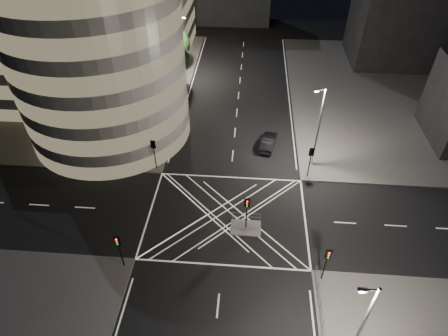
# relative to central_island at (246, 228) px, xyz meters

# --- Properties ---
(ground) EXTENTS (120.00, 120.00, 0.00)m
(ground) POSITION_rel_central_island_xyz_m (-2.00, 1.50, -0.07)
(ground) COLOR black
(ground) RESTS_ON ground
(sidewalk_far_left) EXTENTS (42.00, 42.00, 0.15)m
(sidewalk_far_left) POSITION_rel_central_island_xyz_m (-31.00, 28.50, 0.00)
(sidewalk_far_left) COLOR #524F4D
(sidewalk_far_left) RESTS_ON ground
(sidewalk_far_right) EXTENTS (42.00, 42.00, 0.15)m
(sidewalk_far_right) POSITION_rel_central_island_xyz_m (27.00, 28.50, 0.00)
(sidewalk_far_right) COLOR #524F4D
(sidewalk_far_right) RESTS_ON ground
(central_island) EXTENTS (3.00, 2.00, 0.15)m
(central_island) POSITION_rel_central_island_xyz_m (0.00, 0.00, 0.00)
(central_island) COLOR slate
(central_island) RESTS_ON ground
(office_tower_curved) EXTENTS (30.00, 29.00, 27.20)m
(office_tower_curved) POSITION_rel_central_island_xyz_m (-22.74, 20.24, 12.58)
(office_tower_curved) COLOR gray
(office_tower_curved) RESTS_ON sidewalk_far_left
(building_right_far) EXTENTS (14.00, 12.00, 15.00)m
(building_right_far) POSITION_rel_central_island_xyz_m (24.00, 41.50, 7.58)
(building_right_far) COLOR black
(building_right_far) RESTS_ON sidewalk_far_right
(tree_a) EXTENTS (4.10, 4.10, 6.88)m
(tree_a) POSITION_rel_central_island_xyz_m (-12.50, 10.50, 4.59)
(tree_a) COLOR black
(tree_a) RESTS_ON sidewalk_far_left
(tree_b) EXTENTS (4.16, 4.16, 7.28)m
(tree_b) POSITION_rel_central_island_xyz_m (-12.50, 16.50, 4.95)
(tree_b) COLOR black
(tree_b) RESTS_ON sidewalk_far_left
(tree_c) EXTENTS (3.62, 3.62, 6.33)m
(tree_c) POSITION_rel_central_island_xyz_m (-12.50, 22.50, 4.30)
(tree_c) COLOR black
(tree_c) RESTS_ON sidewalk_far_left
(tree_d) EXTENTS (5.58, 5.58, 7.91)m
(tree_d) POSITION_rel_central_island_xyz_m (-12.50, 28.50, 4.77)
(tree_d) COLOR black
(tree_d) RESTS_ON sidewalk_far_left
(tree_e) EXTENTS (4.07, 4.07, 6.73)m
(tree_e) POSITION_rel_central_island_xyz_m (-12.50, 34.50, 4.46)
(tree_e) COLOR black
(tree_e) RESTS_ON sidewalk_far_left
(traffic_signal_fl) EXTENTS (0.55, 0.22, 4.00)m
(traffic_signal_fl) POSITION_rel_central_island_xyz_m (-10.80, 8.30, 2.84)
(traffic_signal_fl) COLOR black
(traffic_signal_fl) RESTS_ON sidewalk_far_left
(traffic_signal_nl) EXTENTS (0.55, 0.22, 4.00)m
(traffic_signal_nl) POSITION_rel_central_island_xyz_m (-10.80, -5.30, 2.84)
(traffic_signal_nl) COLOR black
(traffic_signal_nl) RESTS_ON sidewalk_near_left
(traffic_signal_fr) EXTENTS (0.55, 0.22, 4.00)m
(traffic_signal_fr) POSITION_rel_central_island_xyz_m (6.80, 8.30, 2.84)
(traffic_signal_fr) COLOR black
(traffic_signal_fr) RESTS_ON sidewalk_far_right
(traffic_signal_nr) EXTENTS (0.55, 0.22, 4.00)m
(traffic_signal_nr) POSITION_rel_central_island_xyz_m (6.80, -5.30, 2.84)
(traffic_signal_nr) COLOR black
(traffic_signal_nr) RESTS_ON sidewalk_near_right
(traffic_signal_island) EXTENTS (0.55, 0.22, 4.00)m
(traffic_signal_island) POSITION_rel_central_island_xyz_m (0.00, 0.00, 2.84)
(traffic_signal_island) COLOR black
(traffic_signal_island) RESTS_ON central_island
(street_lamp_left_near) EXTENTS (1.25, 0.25, 10.00)m
(street_lamp_left_near) POSITION_rel_central_island_xyz_m (-11.44, 13.50, 5.47)
(street_lamp_left_near) COLOR slate
(street_lamp_left_near) RESTS_ON sidewalk_far_left
(street_lamp_left_far) EXTENTS (1.25, 0.25, 10.00)m
(street_lamp_left_far) POSITION_rel_central_island_xyz_m (-11.44, 31.50, 5.47)
(street_lamp_left_far) COLOR slate
(street_lamp_left_far) RESTS_ON sidewalk_far_left
(street_lamp_right_far) EXTENTS (1.25, 0.25, 10.00)m
(street_lamp_right_far) POSITION_rel_central_island_xyz_m (7.44, 10.50, 5.47)
(street_lamp_right_far) COLOR slate
(street_lamp_right_far) RESTS_ON sidewalk_far_right
(street_lamp_right_near) EXTENTS (1.25, 0.25, 10.00)m
(street_lamp_right_near) POSITION_rel_central_island_xyz_m (7.44, -12.50, 5.47)
(street_lamp_right_near) COLOR slate
(street_lamp_right_near) RESTS_ON sidewalk_near_right
(railing_near_right) EXTENTS (0.06, 11.70, 1.10)m
(railing_near_right) POSITION_rel_central_island_xyz_m (6.30, -10.65, 0.62)
(railing_near_right) COLOR slate
(railing_near_right) RESTS_ON sidewalk_near_right
(railing_island_south) EXTENTS (2.80, 0.06, 1.10)m
(railing_island_south) POSITION_rel_central_island_xyz_m (0.00, -0.90, 0.62)
(railing_island_south) COLOR slate
(railing_island_south) RESTS_ON central_island
(railing_island_north) EXTENTS (2.80, 0.06, 1.10)m
(railing_island_north) POSITION_rel_central_island_xyz_m (0.00, 0.90, 0.62)
(railing_island_north) COLOR slate
(railing_island_north) RESTS_ON central_island
(sedan) EXTENTS (2.41, 4.74, 1.49)m
(sedan) POSITION_rel_central_island_xyz_m (2.35, 13.73, 0.67)
(sedan) COLOR black
(sedan) RESTS_ON ground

